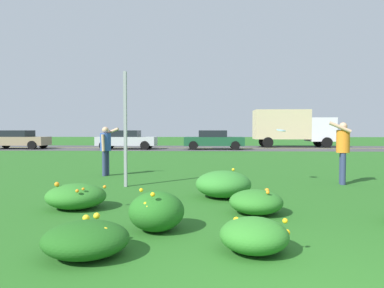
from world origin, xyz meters
name	(u,v)px	position (x,y,z in m)	size (l,w,h in m)	color
ground_plane	(229,163)	(0.00, 12.96, 0.00)	(120.00, 120.00, 0.00)	#26601E
highway_strip	(220,148)	(0.00, 25.91, 0.00)	(120.00, 8.50, 0.01)	#424244
highway_center_stripe	(220,148)	(0.00, 25.91, 0.01)	(120.00, 0.16, 0.00)	yellow
daylily_clump_front_center	(256,202)	(-0.06, 3.56, 0.21)	(0.93, 0.94, 0.45)	#2D7526
daylily_clump_mid_right	(254,235)	(-0.35, 1.64, 0.21)	(0.84, 0.84, 0.44)	#2D7526
daylily_clump_mid_center	(86,239)	(-2.31, 1.41, 0.20)	(1.01, 0.94, 0.42)	#1E5619
daylily_clump_front_left	(223,184)	(-0.57, 5.03, 0.29)	(1.21, 1.22, 0.59)	#337F2D
daylily_clump_mid_left	(76,196)	(-3.35, 3.80, 0.23)	(1.12, 0.97, 0.51)	#2D7526
daylily_clump_near_camera	(157,211)	(-1.64, 2.46, 0.29)	(0.81, 0.85, 0.62)	#23661E
sign_post_near_path	(125,129)	(-3.04, 6.36, 1.48)	(0.07, 0.10, 2.97)	#93969B
person_thrower_blue_shirt	(106,146)	(-4.19, 8.47, 0.94)	(0.58, 0.52, 1.57)	#2D4C9E
person_catcher_orange_shirt	(343,147)	(2.71, 7.01, 1.00)	(0.60, 0.53, 1.70)	orange
frisbee_pale_blue	(281,130)	(1.11, 7.21, 1.46)	(0.26, 0.26, 0.09)	#ADD6E5
car_tan_leftmost	(18,139)	(-15.82, 24.00, 0.74)	(4.50, 2.00, 1.45)	#937F60
car_silver_center_left	(127,140)	(-7.22, 24.00, 0.74)	(4.50, 2.00, 1.45)	#B7BABF
car_dark_green_center_right	(214,140)	(-0.50, 24.00, 0.74)	(4.50, 2.00, 1.45)	#194C2D
box_truck_white	(291,126)	(6.25, 27.82, 1.80)	(6.70, 2.46, 3.20)	silver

